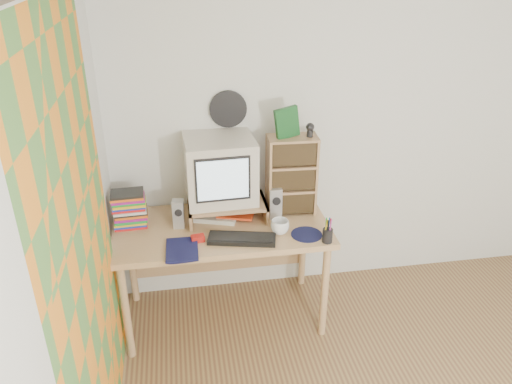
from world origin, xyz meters
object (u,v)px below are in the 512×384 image
object	(u,v)px
desk	(221,238)
diary	(166,249)
mug	(280,227)
keyboard	(242,239)
crt_monitor	(220,170)
cd_rack	(292,175)
dvd_stack	(130,206)

from	to	relation	value
desk	diary	xyz separation A→B (m)	(-0.36, -0.33, 0.16)
diary	mug	bearing A→B (deg)	10.23
keyboard	diary	bearing A→B (deg)	-159.78
crt_monitor	diary	size ratio (longest dim) A/B	1.90
mug	diary	world-z (taller)	mug
mug	diary	xyz separation A→B (m)	(-0.72, -0.11, -0.02)
diary	cd_rack	bearing A→B (deg)	25.95
dvd_stack	crt_monitor	bearing A→B (deg)	2.02
mug	keyboard	bearing A→B (deg)	-168.36
desk	dvd_stack	xyz separation A→B (m)	(-0.58, 0.04, 0.28)
keyboard	dvd_stack	size ratio (longest dim) A/B	1.43
crt_monitor	keyboard	xyz separation A→B (m)	(0.09, -0.36, -0.32)
desk	cd_rack	world-z (taller)	cd_rack
keyboard	dvd_stack	bearing A→B (deg)	169.11
desk	crt_monitor	bearing A→B (deg)	79.74
cd_rack	mug	distance (m)	0.38
dvd_stack	diary	size ratio (longest dim) A/B	1.25
keyboard	diary	world-z (taller)	diary
crt_monitor	diary	xyz separation A→B (m)	(-0.38, -0.42, -0.31)
crt_monitor	diary	world-z (taller)	crt_monitor
crt_monitor	keyboard	bearing A→B (deg)	-78.44
diary	desk	bearing A→B (deg)	43.65
crt_monitor	cd_rack	size ratio (longest dim) A/B	0.82
keyboard	cd_rack	bearing A→B (deg)	53.59
desk	crt_monitor	world-z (taller)	crt_monitor
desk	crt_monitor	xyz separation A→B (m)	(0.02, 0.09, 0.47)
cd_rack	diary	size ratio (longest dim) A/B	2.31
keyboard	mug	bearing A→B (deg)	24.73
crt_monitor	cd_rack	distance (m)	0.48
desk	crt_monitor	size ratio (longest dim) A/B	3.13
cd_rack	diary	bearing A→B (deg)	-152.79
cd_rack	desk	bearing A→B (deg)	-170.27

